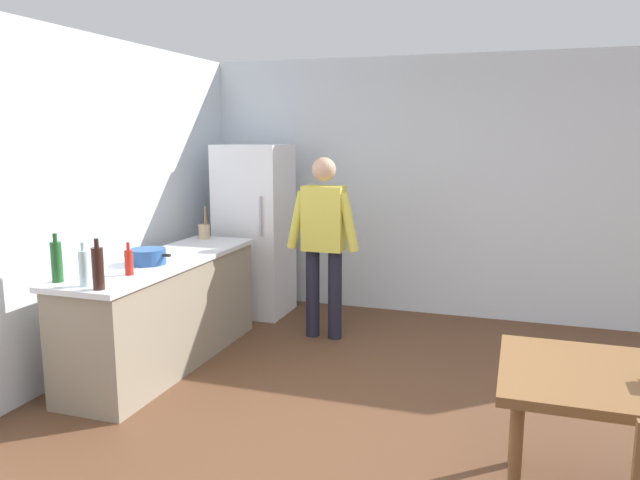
% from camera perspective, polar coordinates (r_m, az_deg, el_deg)
% --- Properties ---
extents(ground_plane, '(14.00, 14.00, 0.00)m').
position_cam_1_polar(ground_plane, '(3.97, 5.44, -18.79)').
color(ground_plane, brown).
extents(wall_back, '(6.40, 0.12, 2.70)m').
position_cam_1_polar(wall_back, '(6.47, 11.62, 4.82)').
color(wall_back, silver).
rests_on(wall_back, ground_plane).
extents(wall_left, '(0.12, 5.60, 2.70)m').
position_cam_1_polar(wall_left, '(4.95, -24.49, 2.60)').
color(wall_left, silver).
rests_on(wall_left, ground_plane).
extents(kitchen_counter, '(0.64, 2.20, 0.90)m').
position_cam_1_polar(kitchen_counter, '(5.23, -14.40, -6.52)').
color(kitchen_counter, gray).
rests_on(kitchen_counter, ground_plane).
extents(refrigerator, '(0.70, 0.67, 1.80)m').
position_cam_1_polar(refrigerator, '(6.46, -6.17, 0.93)').
color(refrigerator, white).
rests_on(refrigerator, ground_plane).
extents(person, '(0.70, 0.22, 1.70)m').
position_cam_1_polar(person, '(5.59, 0.35, 0.41)').
color(person, '#1E1E2D').
rests_on(person, ground_plane).
extents(cooking_pot, '(0.40, 0.28, 0.12)m').
position_cam_1_polar(cooking_pot, '(4.93, -15.93, -1.50)').
color(cooking_pot, '#285193').
rests_on(cooking_pot, kitchen_counter).
extents(utensil_jar, '(0.11, 0.11, 0.32)m').
position_cam_1_polar(utensil_jar, '(5.99, -10.86, 0.87)').
color(utensil_jar, tan).
rests_on(utensil_jar, kitchen_counter).
extents(bottle_wine_dark, '(0.08, 0.08, 0.34)m').
position_cam_1_polar(bottle_wine_dark, '(4.21, -20.22, -2.47)').
color(bottle_wine_dark, black).
rests_on(bottle_wine_dark, kitchen_counter).
extents(bottle_water_clear, '(0.07, 0.07, 0.30)m').
position_cam_1_polar(bottle_water_clear, '(4.34, -21.37, -2.45)').
color(bottle_water_clear, silver).
rests_on(bottle_water_clear, kitchen_counter).
extents(bottle_sauce_red, '(0.06, 0.06, 0.24)m').
position_cam_1_polar(bottle_sauce_red, '(4.58, -17.59, -1.98)').
color(bottle_sauce_red, '#B22319').
rests_on(bottle_sauce_red, kitchen_counter).
extents(bottle_wine_green, '(0.08, 0.08, 0.34)m').
position_cam_1_polar(bottle_wine_green, '(4.53, -23.60, -1.84)').
color(bottle_wine_green, '#1E5123').
rests_on(bottle_wine_green, kitchen_counter).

